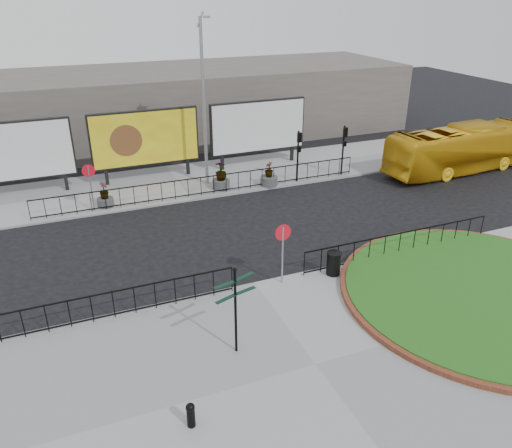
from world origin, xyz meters
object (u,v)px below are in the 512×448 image
bollard (191,414)px  planter_a (105,198)px  planter_c (269,177)px  planter_b (221,178)px  bus (461,149)px  billboard_mid (145,138)px  fingerpost_sign (235,302)px  lamp_post (204,102)px  litter_bin (334,263)px

bollard → planter_a: planter_a is taller
planter_c → planter_b: bearing=168.7°
bus → planter_c: bearing=77.7°
bollard → planter_c: (8.81, 15.25, 0.05)m
bollard → billboard_mid: bearing=82.1°
bus → planter_b: (-14.72, 2.48, -0.68)m
fingerpost_sign → bus: bearing=17.2°
fingerpost_sign → bollard: 3.45m
bollard → bus: (20.83, 13.30, 0.90)m
planter_a → planter_b: size_ratio=0.80×
lamp_post → bollard: 18.27m
fingerpost_sign → planter_a: fingerpost_sign is taller
billboard_mid → planter_c: bearing=-29.9°
planter_a → litter_bin: bearing=-54.1°
fingerpost_sign → billboard_mid: bearing=75.1°
billboard_mid → litter_bin: billboard_mid is taller
lamp_post → planter_c: bearing=-26.6°
billboard_mid → fingerpost_sign: (-0.50, -16.47, -0.66)m
litter_bin → bus: (13.58, 8.06, 0.82)m
bollard → lamp_post: bearing=71.6°
billboard_mid → bollard: bearing=-97.9°
billboard_mid → litter_bin: (4.64, -13.57, -1.99)m
fingerpost_sign → bollard: bearing=-145.0°
lamp_post → billboard_mid: bearing=146.7°
fingerpost_sign → planter_b: bearing=60.3°
billboard_mid → litter_bin: size_ratio=6.42×
planter_a → planter_b: 6.39m
planter_a → planter_b: (6.38, 0.15, 0.16)m
lamp_post → planter_b: (0.49, -1.06, -4.08)m
litter_bin → planter_a: planter_a is taller
lamp_post → planter_c: 5.55m
bollard → fingerpost_sign: bearing=48.2°
bollard → planter_a: size_ratio=0.58×
planter_b → litter_bin: bearing=-83.8°
billboard_mid → bollard: 19.11m
fingerpost_sign → lamp_post: bearing=63.2°
fingerpost_sign → litter_bin: bearing=16.3°
planter_a → planter_c: (9.09, -0.39, 0.00)m
bus → planter_a: 21.25m
lamp_post → bollard: size_ratio=12.32×
bollard → litter_bin: size_ratio=0.78×
billboard_mid → bollard: (-2.60, -18.82, -2.07)m
lamp_post → bollard: (-5.61, -16.85, -4.30)m
planter_a → fingerpost_sign: bearing=-79.9°
litter_bin → planter_b: size_ratio=0.60×
billboard_mid → planter_a: 4.74m
billboard_mid → bus: 19.08m
billboard_mid → fingerpost_sign: bearing=-91.8°
lamp_post → planter_a: bearing=-168.4°
fingerpost_sign → litter_bin: (5.15, 2.90, -1.33)m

